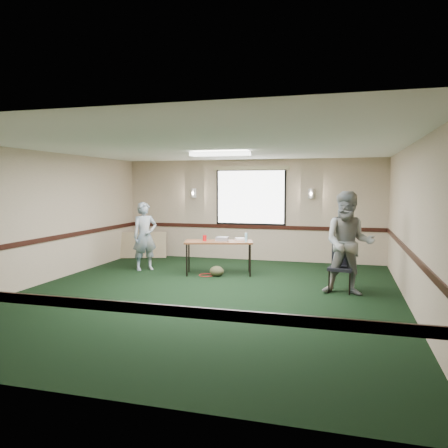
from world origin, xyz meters
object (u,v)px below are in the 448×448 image
(folding_table, at_px, (219,243))
(projector, at_px, (222,239))
(person_right, at_px, (349,243))
(person_left, at_px, (145,236))
(conference_chair, at_px, (342,263))

(folding_table, relative_size, projector, 6.10)
(folding_table, relative_size, person_right, 0.85)
(person_left, bearing_deg, projector, -43.60)
(conference_chair, distance_m, person_left, 4.63)
(conference_chair, relative_size, person_left, 0.57)
(projector, height_order, person_right, person_right)
(projector, distance_m, conference_chair, 2.80)
(folding_table, relative_size, person_left, 1.01)
(projector, xyz_separation_m, person_right, (2.74, -1.20, 0.15))
(projector, xyz_separation_m, conference_chair, (2.63, -0.92, -0.27))
(projector, xyz_separation_m, person_left, (-1.90, -0.02, 0.00))
(conference_chair, relative_size, person_right, 0.48)
(person_left, distance_m, person_right, 4.79)
(person_left, height_order, person_right, person_right)
(person_left, relative_size, person_right, 0.85)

